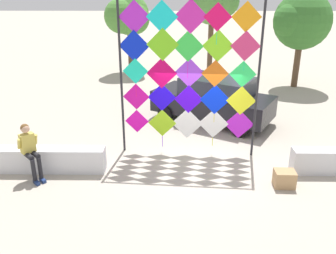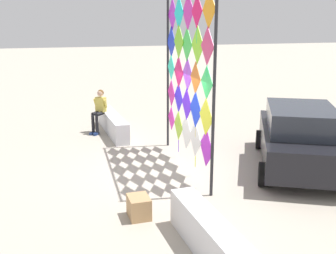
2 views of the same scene
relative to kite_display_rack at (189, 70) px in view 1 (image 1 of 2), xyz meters
The scene contains 9 objects.
ground 2.70m from the kite_display_rack, 68.93° to the right, with size 120.00×120.00×0.00m, color #ADA393.
plaza_ledge_left 4.75m from the kite_display_rack, 163.13° to the right, with size 3.35×0.46×0.69m, color silver.
kite_display_rack is the anchor object (origin of this frame).
seated_vendor 4.80m from the kite_display_rack, 158.57° to the right, with size 0.72×0.73×1.54m.
parked_car 3.46m from the kite_display_rack, 68.82° to the left, with size 4.72×3.81×1.70m.
cardboard_box_large 3.93m from the kite_display_rack, 38.96° to the right, with size 0.52×0.41×0.44m, color tan.
tree_broadleaf 11.18m from the kite_display_rack, 105.41° to the left, with size 2.50×2.56×4.37m.
tree_far_right 9.38m from the kite_display_rack, 79.71° to the left, with size 2.51×2.38×5.24m.
tree_palm_like 9.66m from the kite_display_rack, 53.56° to the left, with size 2.81×2.71×4.57m.
Camera 1 is at (-0.73, -9.46, 4.92)m, focal length 38.66 mm.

